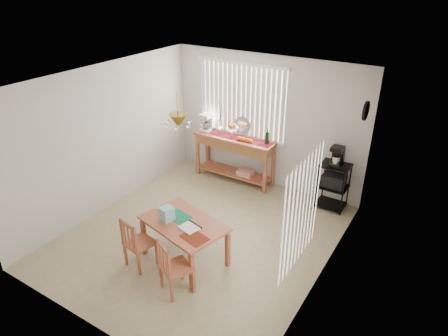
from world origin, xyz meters
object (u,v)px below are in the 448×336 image
Objects in this scene: dining_table at (184,227)px; chair_right at (174,268)px; cart_items at (337,156)px; chair_left at (138,243)px; wire_cart at (333,182)px; sideboard at (235,148)px.

dining_table is 1.70× the size of chair_right.
chair_left is (-1.88, -3.11, -0.64)m from cart_items.
dining_table is (-1.40, -2.61, 0.06)m from wire_cart.
chair_left is 1.01× the size of chair_right.
cart_items is 3.69m from chair_left.
chair_right is at bearing -64.74° from dining_table.
cart_items is at bearing 71.15° from chair_right.
chair_right reaches higher than dining_table.
wire_cart is 0.51m from cart_items.
dining_table is at bearing -118.29° from wire_cart.
cart_items is at bearing 58.76° from chair_left.
chair_right is (0.95, -3.23, -0.31)m from sideboard.
sideboard is 3.11m from chair_left.
wire_cart reaches higher than dining_table.
chair_right is at bearing -10.12° from chair_left.
chair_right is (0.30, -0.63, -0.19)m from dining_table.
sideboard is 3.38m from chair_right.
chair_left is 0.79m from chair_right.
wire_cart is at bearing -90.00° from cart_items.
sideboard is 2.69m from dining_table.
chair_left is at bearing 169.88° from chair_right.
dining_table is at bearing 115.26° from chair_right.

